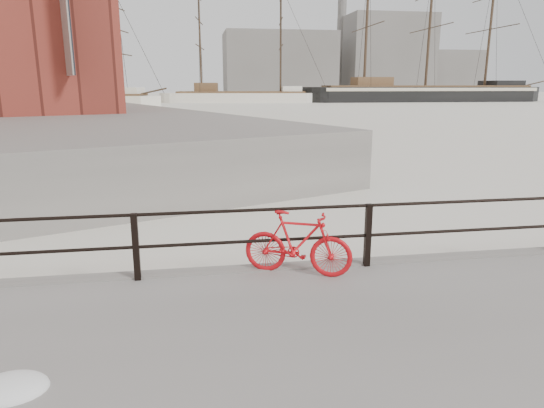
{
  "coord_description": "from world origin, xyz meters",
  "views": [
    {
      "loc": [
        -6.13,
        -7.0,
        3.12
      ],
      "look_at": [
        -4.74,
        1.5,
        1.0
      ],
      "focal_mm": 32.0,
      "sensor_mm": 36.0,
      "label": 1
    }
  ],
  "objects_px": {
    "bicycle": "(298,243)",
    "schooner_mid": "(241,102)",
    "barque_black": "(424,102)",
    "schooner_left": "(90,106)"
  },
  "relations": [
    {
      "from": "bicycle",
      "to": "schooner_mid",
      "type": "xyz_separation_m",
      "value": [
        7.6,
        83.44,
        -0.84
      ]
    },
    {
      "from": "schooner_left",
      "to": "schooner_mid",
      "type": "bearing_deg",
      "value": 39.72
    },
    {
      "from": "bicycle",
      "to": "barque_black",
      "type": "bearing_deg",
      "value": 86.0
    },
    {
      "from": "schooner_left",
      "to": "barque_black",
      "type": "bearing_deg",
      "value": 22.82
    },
    {
      "from": "bicycle",
      "to": "schooner_left",
      "type": "height_order",
      "value": "schooner_left"
    },
    {
      "from": "bicycle",
      "to": "schooner_mid",
      "type": "height_order",
      "value": "schooner_mid"
    },
    {
      "from": "barque_black",
      "to": "schooner_left",
      "type": "relative_size",
      "value": 2.36
    },
    {
      "from": "schooner_mid",
      "to": "barque_black",
      "type": "bearing_deg",
      "value": 5.42
    },
    {
      "from": "bicycle",
      "to": "schooner_mid",
      "type": "bearing_deg",
      "value": 108.24
    },
    {
      "from": "bicycle",
      "to": "barque_black",
      "type": "distance_m",
      "value": 92.69
    }
  ]
}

